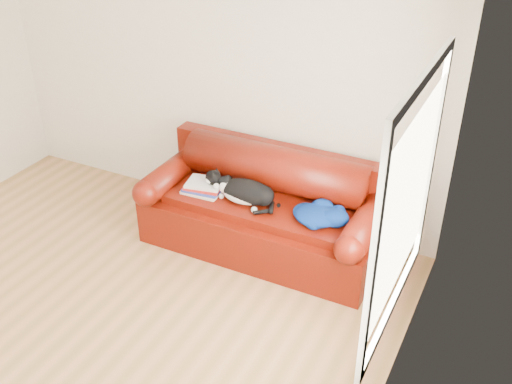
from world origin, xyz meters
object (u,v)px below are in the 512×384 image
book_stack (204,187)px  cat (246,192)px  sofa_base (263,224)px  blanket (320,214)px

book_stack → cat: size_ratio=0.51×
sofa_base → blanket: size_ratio=3.80×
book_stack → sofa_base: bearing=12.7°
book_stack → cat: 0.42m
book_stack → cat: cat is taller
cat → book_stack: bearing=-175.2°
blanket → sofa_base: bearing=169.7°
sofa_base → book_stack: bearing=-167.3°
sofa_base → cat: size_ratio=3.06×
book_stack → cat: bearing=0.8°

